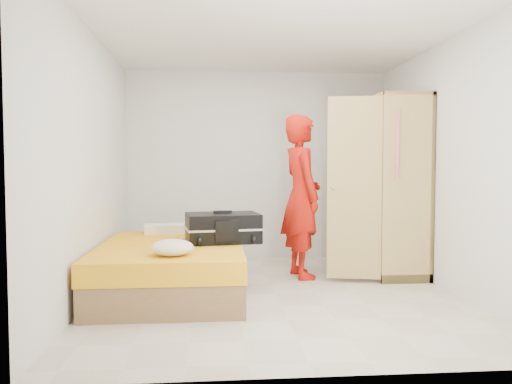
{
  "coord_description": "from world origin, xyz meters",
  "views": [
    {
      "loc": [
        -0.61,
        -4.95,
        1.29
      ],
      "look_at": [
        -0.14,
        0.64,
        1.0
      ],
      "focal_mm": 35.0,
      "sensor_mm": 36.0,
      "label": 1
    }
  ],
  "objects": [
    {
      "name": "room",
      "position": [
        0.0,
        0.0,
        1.3
      ],
      "size": [
        4.0,
        4.02,
        2.6
      ],
      "color": "beige",
      "rests_on": "ground"
    },
    {
      "name": "bed",
      "position": [
        -1.05,
        0.14,
        0.25
      ],
      "size": [
        1.42,
        2.02,
        0.5
      ],
      "color": "olive",
      "rests_on": "ground"
    },
    {
      "name": "wardrobe",
      "position": [
        1.45,
        0.86,
        1.0
      ],
      "size": [
        1.16,
        1.2,
        2.1
      ],
      "color": "#D9B26A",
      "rests_on": "ground"
    },
    {
      "name": "person",
      "position": [
        0.4,
        0.77,
        0.94
      ],
      "size": [
        0.56,
        0.75,
        1.88
      ],
      "primitive_type": "imported",
      "rotation": [
        0.0,
        0.0,
        1.74
      ],
      "color": "red",
      "rests_on": "ground"
    },
    {
      "name": "suitcase",
      "position": [
        -0.52,
        0.26,
        0.65
      ],
      "size": [
        0.83,
        0.66,
        0.33
      ],
      "rotation": [
        0.0,
        0.0,
        0.14
      ],
      "color": "black",
      "rests_on": "bed"
    },
    {
      "name": "round_cushion",
      "position": [
        -0.98,
        -0.52,
        0.57
      ],
      "size": [
        0.38,
        0.38,
        0.14
      ],
      "primitive_type": "ellipsoid",
      "color": "white",
      "rests_on": "bed"
    },
    {
      "name": "pillow",
      "position": [
        -1.15,
        0.99,
        0.55
      ],
      "size": [
        0.61,
        0.37,
        0.1
      ],
      "primitive_type": "cube",
      "rotation": [
        0.0,
        0.0,
        0.14
      ],
      "color": "white",
      "rests_on": "bed"
    }
  ]
}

